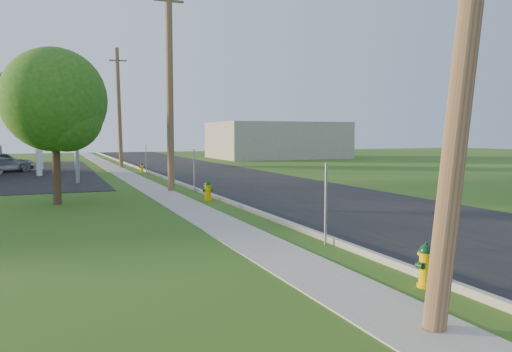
{
  "coord_description": "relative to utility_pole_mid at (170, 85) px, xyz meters",
  "views": [
    {
      "loc": [
        -5.91,
        -6.19,
        2.7
      ],
      "look_at": [
        0.0,
        8.0,
        1.4
      ],
      "focal_mm": 35.0,
      "sensor_mm": 36.0,
      "label": 1
    }
  ],
  "objects": [
    {
      "name": "utility_pole_far",
      "position": [
        0.0,
        18.0,
        -0.15
      ],
      "size": [
        1.4,
        0.32,
        9.5
      ],
      "color": "brown",
      "rests_on": "ground"
    },
    {
      "name": "hydrant_mid",
      "position": [
        0.6,
        -3.91,
        -4.55
      ],
      "size": [
        0.43,
        0.38,
        0.83
      ],
      "color": "#E1A600",
      "rests_on": "ground"
    },
    {
      "name": "hydrant_far",
      "position": [
        0.7,
        12.08,
        -4.61
      ],
      "size": [
        0.36,
        0.32,
        0.7
      ],
      "color": "yellow",
      "rests_on": "ground"
    },
    {
      "name": "utility_pole_mid",
      "position": [
        0.0,
        0.0,
        0.0
      ],
      "size": [
        1.4,
        0.32,
        9.8
      ],
      "color": "brown",
      "rests_on": "ground"
    },
    {
      "name": "sign_post_near",
      "position": [
        0.85,
        -12.8,
        -3.95
      ],
      "size": [
        0.05,
        0.04,
        2.0
      ],
      "primitive_type": "cube",
      "color": "gray",
      "rests_on": "ground"
    },
    {
      "name": "tree_lot",
      "position": [
        -6.17,
        25.41,
        -0.26
      ],
      "size": [
        4.81,
        4.81,
        7.29
      ],
      "color": "#3E2D1C",
      "rests_on": "ground"
    },
    {
      "name": "tree_verge",
      "position": [
        -4.95,
        -2.79,
        -1.13
      ],
      "size": [
        3.92,
        3.92,
        5.95
      ],
      "color": "#3E2D1C",
      "rests_on": "ground"
    },
    {
      "name": "sign_post_far",
      "position": [
        0.85,
        11.2,
        -3.95
      ],
      "size": [
        0.05,
        0.04,
        2.0
      ],
      "primitive_type": "cube",
      "color": "gray",
      "rests_on": "ground"
    },
    {
      "name": "sign_post_mid",
      "position": [
        0.85,
        -1.0,
        -3.95
      ],
      "size": [
        0.05,
        0.04,
        2.0
      ],
      "primitive_type": "cube",
      "color": "gray",
      "rests_on": "ground"
    },
    {
      "name": "curb",
      "position": [
        1.1,
        -7.0,
        -4.88
      ],
      "size": [
        0.15,
        120.0,
        0.15
      ],
      "primitive_type": "cube",
      "color": "#9B988E",
      "rests_on": "ground"
    },
    {
      "name": "distant_building",
      "position": [
        18.6,
        28.0,
        -2.95
      ],
      "size": [
        14.0,
        10.0,
        4.0
      ],
      "primitive_type": "cube",
      "color": "gray",
      "rests_on": "ground"
    },
    {
      "name": "sidewalk",
      "position": [
        -0.65,
        -7.0,
        -4.94
      ],
      "size": [
        1.5,
        120.0,
        0.03
      ],
      "primitive_type": "cube",
      "color": "gray",
      "rests_on": "ground"
    },
    {
      "name": "car_silver",
      "position": [
        -8.44,
        16.19,
        -4.22
      ],
      "size": [
        4.64,
        3.14,
        1.47
      ],
      "primitive_type": "imported",
      "rotation": [
        0.0,
        0.0,
        1.93
      ],
      "color": "#A7A9AE",
      "rests_on": "ground"
    },
    {
      "name": "ground_plane",
      "position": [
        0.6,
        -17.0,
        -4.95
      ],
      "size": [
        140.0,
        140.0,
        0.0
      ],
      "primitive_type": "plane",
      "color": "#245115",
      "rests_on": "ground"
    },
    {
      "name": "road",
      "position": [
        5.1,
        -7.0,
        -4.94
      ],
      "size": [
        8.0,
        120.0,
        0.02
      ],
      "primitive_type": "cube",
      "color": "black",
      "rests_on": "ground"
    },
    {
      "name": "hydrant_near",
      "position": [
        0.76,
        -16.4,
        -4.56
      ],
      "size": [
        0.42,
        0.37,
        0.81
      ],
      "color": "#F1B600",
      "rests_on": "ground"
    },
    {
      "name": "price_pylon",
      "position": [
        -3.9,
        5.5,
        0.48
      ],
      "size": [
        0.34,
        2.04,
        6.85
      ],
      "color": "gray",
      "rests_on": "ground"
    }
  ]
}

